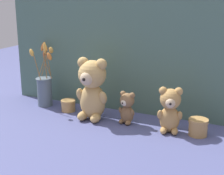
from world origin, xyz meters
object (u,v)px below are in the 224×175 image
Objects in this scene: teddy_bear_large at (92,88)px; teddy_bear_small at (127,107)px; teddy_bear_medium at (170,109)px; flower_vase at (45,87)px; decorative_tin_tall at (68,105)px; decorative_tin_short at (198,127)px.

teddy_bear_large is 0.20m from teddy_bear_small.
flower_vase is at bearing 174.09° from teddy_bear_medium.
teddy_bear_medium is at bearing -5.91° from flower_vase.
flower_vase is at bearing 173.68° from teddy_bear_small.
teddy_bear_medium is at bearing -5.05° from decorative_tin_tall.
teddy_bear_small is 1.82× the size of decorative_tin_short.
decorative_tin_tall is (-0.17, 0.05, -0.13)m from teddy_bear_large.
decorative_tin_short is at bearing -2.40° from decorative_tin_tall.
decorative_tin_short is at bearing 2.32° from teddy_bear_large.
teddy_bear_large is at bearing -174.09° from teddy_bear_small.
decorative_tin_short reaches higher than decorative_tin_tall.
decorative_tin_tall is at bearing -8.80° from flower_vase.
teddy_bear_medium is at bearing 0.00° from teddy_bear_large.
decorative_tin_tall is (0.17, -0.03, -0.08)m from flower_vase.
flower_vase is 0.86m from decorative_tin_short.
decorative_tin_tall is at bearing 174.95° from teddy_bear_medium.
decorative_tin_tall is (-0.56, 0.05, -0.08)m from teddy_bear_medium.
flower_vase reaches higher than teddy_bear_large.
teddy_bear_medium is at bearing -4.90° from teddy_bear_small.
decorative_tin_short is (0.34, 0.00, -0.04)m from teddy_bear_small.
teddy_bear_large is at bearing -12.64° from flower_vase.
teddy_bear_medium reaches higher than decorative_tin_short.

